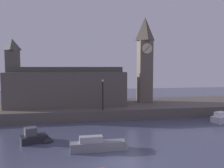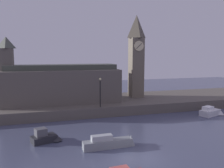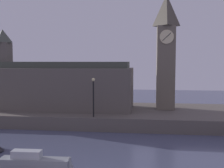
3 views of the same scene
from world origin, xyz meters
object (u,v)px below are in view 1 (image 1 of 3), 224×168
(streetlamp, at_px, (103,91))
(boat_barge_dark, at_px, (36,137))
(boat_cruiser_grey, at_px, (102,145))
(clock_tower, at_px, (145,58))
(parliament_hall, at_px, (65,86))

(streetlamp, bearing_deg, boat_barge_dark, -133.67)
(streetlamp, bearing_deg, boat_cruiser_grey, -98.11)
(clock_tower, height_order, streetlamp, clock_tower)
(boat_cruiser_grey, bearing_deg, boat_barge_dark, 151.68)
(parliament_hall, xyz_separation_m, streetlamp, (5.40, -5.11, -0.34))
(parliament_hall, relative_size, boat_cruiser_grey, 3.31)
(boat_cruiser_grey, bearing_deg, clock_tower, 61.38)
(parliament_hall, xyz_separation_m, boat_cruiser_grey, (3.75, -16.68, -3.99))
(parliament_hall, distance_m, boat_cruiser_grey, 17.56)
(clock_tower, xyz_separation_m, boat_barge_dark, (-16.03, -14.67, -8.54))
(streetlamp, distance_m, boat_cruiser_grey, 12.24)
(parliament_hall, bearing_deg, streetlamp, -43.43)
(clock_tower, xyz_separation_m, boat_cruiser_grey, (-9.83, -18.01, -8.55))
(clock_tower, xyz_separation_m, streetlamp, (-8.18, -6.44, -4.91))
(parliament_hall, relative_size, boat_barge_dark, 5.12)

